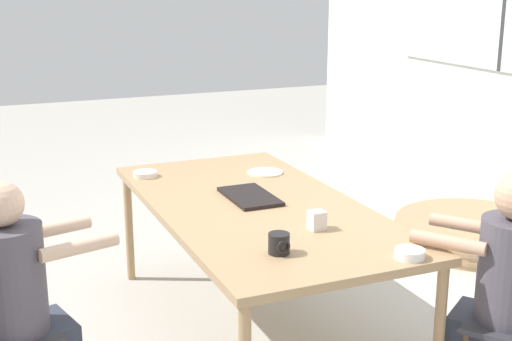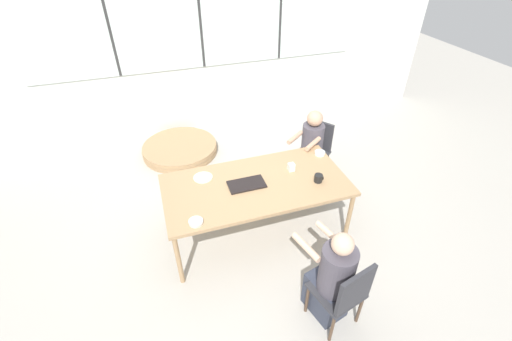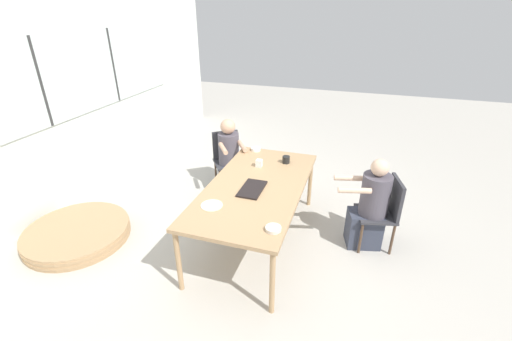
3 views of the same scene
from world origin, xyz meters
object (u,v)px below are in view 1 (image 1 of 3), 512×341
object	(u,v)px
bowl_white_shallow	(145,174)
folded_table_stack	(477,232)
person_man_blue_shirt	(20,315)
milk_carton_small	(317,220)
person_woman_green_shirt	(502,302)
coffee_mug	(279,244)
bowl_cereal	(410,254)

from	to	relation	value
bowl_white_shallow	folded_table_stack	distance (m)	2.51
person_man_blue_shirt	milk_carton_small	size ratio (longest dim) A/B	12.09
person_woman_green_shirt	milk_carton_small	xyz separation A→B (m)	(-0.56, -0.62, 0.28)
milk_carton_small	bowl_white_shallow	size ratio (longest dim) A/B	0.63
coffee_mug	folded_table_stack	bearing A→B (deg)	120.65
milk_carton_small	bowl_cereal	distance (m)	0.50
person_woman_green_shirt	milk_carton_small	distance (m)	0.88
bowl_white_shallow	folded_table_stack	bearing A→B (deg)	87.51
milk_carton_small	person_man_blue_shirt	bearing A→B (deg)	-96.60
milk_carton_small	bowl_cereal	size ratio (longest dim) A/B	0.70
person_man_blue_shirt	bowl_cereal	distance (m)	1.66
milk_carton_small	bowl_cereal	bearing A→B (deg)	22.46
coffee_mug	milk_carton_small	size ratio (longest dim) A/B	1.11
bowl_white_shallow	milk_carton_small	bearing A→B (deg)	22.81
coffee_mug	bowl_cereal	size ratio (longest dim) A/B	0.78
coffee_mug	folded_table_stack	xyz separation A→B (m)	(-1.30, 2.19, -0.70)
milk_carton_small	bowl_white_shallow	world-z (taller)	milk_carton_small
coffee_mug	bowl_white_shallow	xyz separation A→B (m)	(-1.40, -0.22, -0.03)
person_woman_green_shirt	bowl_white_shallow	world-z (taller)	person_woman_green_shirt
person_woman_green_shirt	folded_table_stack	bearing A→B (deg)	16.91
coffee_mug	bowl_white_shallow	world-z (taller)	coffee_mug
person_man_blue_shirt	bowl_cereal	size ratio (longest dim) A/B	8.49
person_woman_green_shirt	coffee_mug	bearing A→B (deg)	123.02
person_man_blue_shirt	folded_table_stack	size ratio (longest dim) A/B	0.91
coffee_mug	bowl_white_shallow	distance (m)	1.42
bowl_white_shallow	bowl_cereal	bearing A→B (deg)	22.71
coffee_mug	milk_carton_small	distance (m)	0.35
coffee_mug	bowl_cereal	bearing A→B (deg)	61.48
folded_table_stack	person_man_blue_shirt	bearing A→B (deg)	-73.77
person_woman_green_shirt	person_man_blue_shirt	xyz separation A→B (m)	(-0.72, -1.95, -0.01)
folded_table_stack	coffee_mug	bearing A→B (deg)	-59.35
person_man_blue_shirt	bowl_cereal	bearing A→B (deg)	53.58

